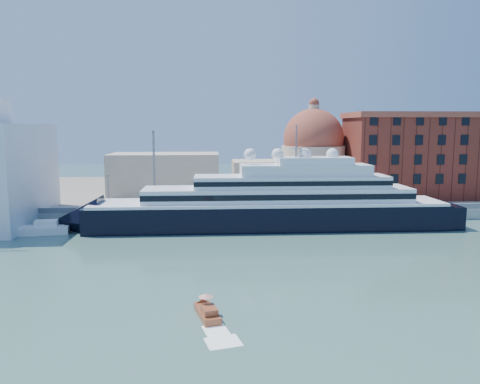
{
  "coord_description": "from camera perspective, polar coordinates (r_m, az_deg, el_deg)",
  "views": [
    {
      "loc": [
        -7.18,
        -73.81,
        21.22
      ],
      "look_at": [
        -1.4,
        18.0,
        8.47
      ],
      "focal_mm": 35.0,
      "sensor_mm": 36.0,
      "label": 1
    }
  ],
  "objects": [
    {
      "name": "lamp_posts",
      "position": [
        106.83,
        -6.53,
        1.72
      ],
      "size": [
        120.8,
        2.4,
        18.0
      ],
      "color": "slate",
      "rests_on": "quay"
    },
    {
      "name": "water_taxi",
      "position": [
        54.38,
        -3.99,
        -14.36
      ],
      "size": [
        3.23,
        5.97,
        2.7
      ],
      "rotation": [
        0.0,
        0.0,
        0.25
      ],
      "color": "brown",
      "rests_on": "ground"
    },
    {
      "name": "quay",
      "position": [
        109.88,
        0.2,
        -2.58
      ],
      "size": [
        180.0,
        10.0,
        2.5
      ],
      "primitive_type": "cube",
      "color": "gray",
      "rests_on": "ground"
    },
    {
      "name": "warehouse",
      "position": [
        139.23,
        21.62,
        4.28
      ],
      "size": [
        43.0,
        19.0,
        23.25
      ],
      "color": "maroon",
      "rests_on": "land"
    },
    {
      "name": "ground",
      "position": [
        77.14,
        1.9,
        -8.08
      ],
      "size": [
        400.0,
        400.0,
        0.0
      ],
      "primitive_type": "plane",
      "color": "#365D53",
      "rests_on": "ground"
    },
    {
      "name": "superyacht",
      "position": [
        98.74,
        2.1,
        -1.93
      ],
      "size": [
        84.94,
        11.78,
        25.38
      ],
      "color": "black",
      "rests_on": "ground"
    },
    {
      "name": "quay_fence",
      "position": [
        105.13,
        0.36,
        -2.03
      ],
      "size": [
        180.0,
        0.1,
        1.2
      ],
      "primitive_type": "cube",
      "color": "slate",
      "rests_on": "quay"
    },
    {
      "name": "service_barge",
      "position": [
        102.47,
        -23.53,
        -4.25
      ],
      "size": [
        13.42,
        6.28,
        2.9
      ],
      "rotation": [
        0.0,
        0.0,
        0.16
      ],
      "color": "white",
      "rests_on": "ground"
    },
    {
      "name": "land",
      "position": [
        150.35,
        -0.84,
        0.16
      ],
      "size": [
        260.0,
        72.0,
        2.0
      ],
      "primitive_type": "cube",
      "color": "slate",
      "rests_on": "ground"
    },
    {
      "name": "church",
      "position": [
        132.63,
        2.28,
        3.42
      ],
      "size": [
        66.0,
        18.0,
        25.5
      ],
      "color": "beige",
      "rests_on": "land"
    }
  ]
}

